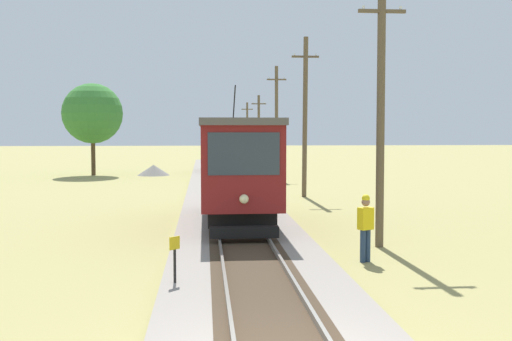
{
  "coord_description": "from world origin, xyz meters",
  "views": [
    {
      "loc": [
        -1.14,
        -8.44,
        3.45
      ],
      "look_at": [
        0.76,
        13.91,
        1.97
      ],
      "focal_mm": 42.66,
      "sensor_mm": 36.0,
      "label": 1
    }
  ],
  "objects": [
    {
      "name": "utility_pole_mid",
      "position": [
        4.01,
        22.51,
        4.19
      ],
      "size": [
        1.4,
        0.57,
        8.19
      ],
      "color": "brown",
      "rests_on": "ground"
    },
    {
      "name": "gravel_pile",
      "position": [
        -5.05,
        38.65,
        0.41
      ],
      "size": [
        2.49,
        2.49,
        0.81
      ],
      "primitive_type": "cone",
      "color": "gray",
      "rests_on": "ground"
    },
    {
      "name": "freight_car",
      "position": [
        0.0,
        40.88,
        1.56
      ],
      "size": [
        2.4,
        5.2,
        2.31
      ],
      "color": "slate",
      "rests_on": "rail_right"
    },
    {
      "name": "track_worker",
      "position": [
        3.05,
        7.01,
        0.98
      ],
      "size": [
        0.45,
        0.38,
        1.78
      ],
      "rotation": [
        0.0,
        0.0,
        -1.12
      ],
      "color": "navy",
      "rests_on": "ground"
    },
    {
      "name": "utility_pole_near_tram",
      "position": [
        4.01,
        9.05,
        4.02
      ],
      "size": [
        1.4,
        0.31,
        7.84
      ],
      "color": "brown",
      "rests_on": "ground"
    },
    {
      "name": "utility_pole_far",
      "position": [
        4.01,
        34.88,
        4.12
      ],
      "size": [
        1.4,
        0.45,
        8.04
      ],
      "color": "brown",
      "rests_on": "ground"
    },
    {
      "name": "utility_pole_horizon",
      "position": [
        4.01,
        64.72,
        3.5
      ],
      "size": [
        1.4,
        0.37,
        6.81
      ],
      "color": "brown",
      "rests_on": "ground"
    },
    {
      "name": "red_tram",
      "position": [
        0.0,
        13.18,
        2.19
      ],
      "size": [
        2.6,
        8.54,
        4.79
      ],
      "color": "maroon",
      "rests_on": "rail_right"
    },
    {
      "name": "tree_left_near",
      "position": [
        -9.66,
        39.07,
        4.74
      ],
      "size": [
        4.6,
        4.6,
        7.05
      ],
      "color": "#4C3823",
      "rests_on": "ground"
    },
    {
      "name": "utility_pole_distant",
      "position": [
        4.01,
        49.1,
        3.49
      ],
      "size": [
        1.4,
        0.37,
        6.78
      ],
      "color": "brown",
      "rests_on": "ground"
    },
    {
      "name": "trackside_signal_marker",
      "position": [
        -1.79,
        4.53,
        0.67
      ],
      "size": [
        0.21,
        0.21,
        1.18
      ],
      "color": "black",
      "rests_on": "ground"
    }
  ]
}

